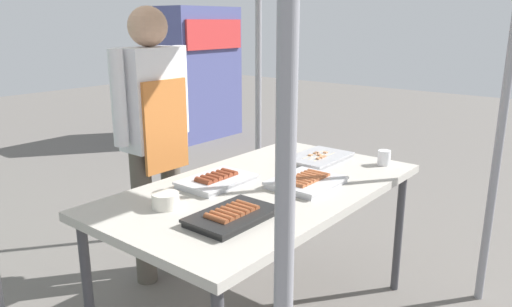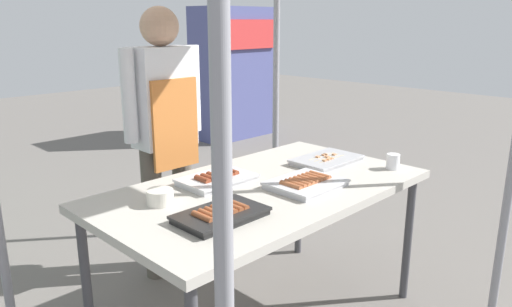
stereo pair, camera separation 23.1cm
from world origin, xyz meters
The scene contains 9 objects.
stall_table centered at (0.00, 0.00, 0.70)m, with size 1.60×0.90×0.75m.
tray_grilled_sausages centered at (-0.13, 0.19, 0.77)m, with size 0.35×0.24×0.05m.
tray_meat_skewers centered at (0.52, 0.02, 0.77)m, with size 0.38×0.25×0.04m.
tray_pork_links centered at (-0.41, -0.16, 0.77)m, with size 0.36×0.23×0.05m.
tray_spring_rolls centered at (0.12, -0.16, 0.77)m, with size 0.33×0.28×0.05m.
condiment_bowl centered at (-0.49, 0.14, 0.78)m, with size 0.11×0.11×0.07m, color silver.
drink_cup_near_edge centered at (0.68, -0.30, 0.79)m, with size 0.07×0.07×0.08m, color white.
vendor_woman centered at (0.00, 0.80, 0.94)m, with size 0.52×0.23×1.59m.
neighbor_stall_left centered at (2.77, 3.24, 0.85)m, with size 1.06×0.57×1.69m.
Camera 1 is at (-1.73, -1.36, 1.51)m, focal length 34.10 mm.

